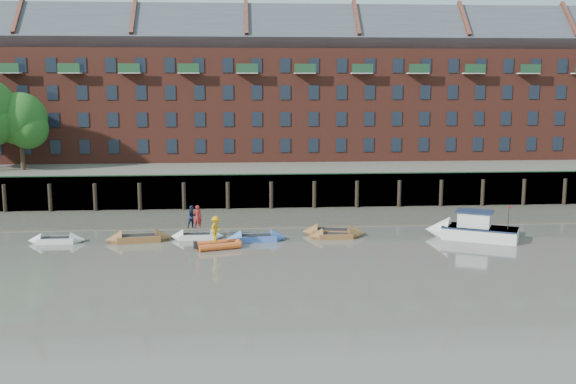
{
  "coord_description": "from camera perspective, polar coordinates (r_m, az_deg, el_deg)",
  "views": [
    {
      "loc": [
        -0.85,
        -39.47,
        11.53
      ],
      "look_at": [
        2.85,
        12.0,
        3.2
      ],
      "focal_mm": 42.0,
      "sensor_mm": 36.0,
      "label": 1
    }
  ],
  "objects": [
    {
      "name": "person_rower_a",
      "position": [
        50.75,
        -7.67,
        -2.11
      ],
      "size": [
        0.69,
        0.49,
        1.8
      ],
      "primitive_type": "imported",
      "rotation": [
        0.0,
        0.0,
        3.23
      ],
      "color": "maroon",
      "rests_on": "rowboat_3"
    },
    {
      "name": "bank_terrace",
      "position": [
        76.12,
        -3.44,
        1.66
      ],
      "size": [
        110.0,
        28.0,
        3.2
      ],
      "primitive_type": "cube",
      "color": "#5E594D",
      "rests_on": "ground"
    },
    {
      "name": "rowboat_4",
      "position": [
        49.93,
        -2.71,
        -3.92
      ],
      "size": [
        4.61,
        1.7,
        1.31
      ],
      "rotation": [
        0.0,
        0.0,
        0.09
      ],
      "color": "#4265BB",
      "rests_on": "ground"
    },
    {
      "name": "rowboat_5",
      "position": [
        50.92,
        4.02,
        -3.71
      ],
      "size": [
        3.97,
        1.22,
        1.15
      ],
      "rotation": [
        0.0,
        0.0,
        0.02
      ],
      "color": "brown",
      "rests_on": "ground"
    },
    {
      "name": "rowboat_6",
      "position": [
        51.84,
        3.87,
        -3.42
      ],
      "size": [
        5.0,
        2.25,
        1.4
      ],
      "rotation": [
        0.0,
        0.0,
        -0.18
      ],
      "color": "brown",
      "rests_on": "ground"
    },
    {
      "name": "foreshore",
      "position": [
        58.62,
        -3.2,
        -2.19
      ],
      "size": [
        110.0,
        8.0,
        0.5
      ],
      "primitive_type": "cube",
      "color": "#3D382F",
      "rests_on": "ground"
    },
    {
      "name": "rib_tender",
      "position": [
        48.03,
        -5.77,
        -4.47
      ],
      "size": [
        3.35,
        2.33,
        0.56
      ],
      "rotation": [
        0.0,
        0.0,
        0.3
      ],
      "color": "#D6521D",
      "rests_on": "ground"
    },
    {
      "name": "rowboat_0",
      "position": [
        52.16,
        -19.0,
        -3.87
      ],
      "size": [
        4.11,
        1.26,
        1.19
      ],
      "rotation": [
        0.0,
        0.0,
        0.02
      ],
      "color": "silver",
      "rests_on": "ground"
    },
    {
      "name": "river_wall",
      "position": [
        62.65,
        -3.28,
        0.03
      ],
      "size": [
        110.0,
        1.23,
        3.3
      ],
      "color": "#2D2A26",
      "rests_on": "ground"
    },
    {
      "name": "person_rower_b",
      "position": [
        51.04,
        -8.11,
        -2.1
      ],
      "size": [
        1.03,
        0.94,
        1.71
      ],
      "primitive_type": "imported",
      "rotation": [
        0.0,
        0.0,
        0.43
      ],
      "color": "#19233F",
      "rests_on": "rowboat_3"
    },
    {
      "name": "rowboat_3",
      "position": [
        51.04,
        -7.72,
        -3.73
      ],
      "size": [
        4.0,
        1.22,
        1.16
      ],
      "rotation": [
        0.0,
        0.0,
        0.02
      ],
      "color": "silver",
      "rests_on": "ground"
    },
    {
      "name": "person_rib_crew",
      "position": [
        47.67,
        -6.13,
        -3.11
      ],
      "size": [
        1.08,
        1.34,
        1.81
      ],
      "primitive_type": "imported",
      "rotation": [
        0.0,
        0.0,
        1.16
      ],
      "color": "orange",
      "rests_on": "rib_tender"
    },
    {
      "name": "mud_band",
      "position": [
        55.29,
        -3.15,
        -2.88
      ],
      "size": [
        110.0,
        1.6,
        0.1
      ],
      "primitive_type": "cube",
      "color": "#4C4336",
      "rests_on": "ground"
    },
    {
      "name": "motor_launch",
      "position": [
        52.32,
        14.73,
        -3.07
      ],
      "size": [
        7.02,
        5.0,
        2.78
      ],
      "rotation": [
        0.0,
        0.0,
        2.68
      ],
      "color": "silver",
      "rests_on": "ground"
    },
    {
      "name": "ground",
      "position": [
        41.13,
        -2.78,
        -7.12
      ],
      "size": [
        220.0,
        220.0,
        0.0
      ],
      "primitive_type": "plane",
      "color": "#645F56",
      "rests_on": "ground"
    },
    {
      "name": "rowboat_2",
      "position": [
        50.93,
        -12.52,
        -3.85
      ],
      "size": [
        5.0,
        2.19,
        1.4
      ],
      "rotation": [
        0.0,
        0.0,
        0.17
      ],
      "color": "brown",
      "rests_on": "ground"
    },
    {
      "name": "apartment_terrace",
      "position": [
        76.48,
        -3.53,
        10.12
      ],
      "size": [
        80.6,
        15.56,
        20.98
      ],
      "color": "brown",
      "rests_on": "bank_terrace"
    }
  ]
}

